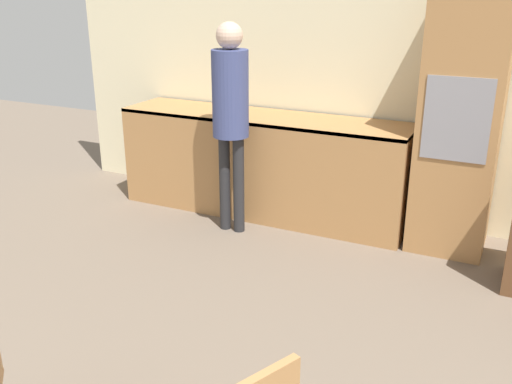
# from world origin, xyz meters

# --- Properties ---
(wall_back) EXTENTS (6.38, 0.05, 2.60)m
(wall_back) POSITION_xyz_m (0.00, 5.54, 1.30)
(wall_back) COLOR beige
(wall_back) RESTS_ON ground_plane
(kitchen_counter) EXTENTS (2.62, 0.60, 0.91)m
(kitchen_counter) POSITION_xyz_m (-1.03, 5.20, 0.47)
(kitchen_counter) COLOR #AD7A47
(kitchen_counter) RESTS_ON ground_plane
(oven_unit) EXTENTS (0.57, 0.59, 1.98)m
(oven_unit) POSITION_xyz_m (0.61, 5.21, 0.99)
(oven_unit) COLOR #AD7A47
(oven_unit) RESTS_ON ground_plane
(person_standing) EXTENTS (0.29, 0.29, 1.72)m
(person_standing) POSITION_xyz_m (-1.09, 4.71, 1.08)
(person_standing) COLOR #262628
(person_standing) RESTS_ON ground_plane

